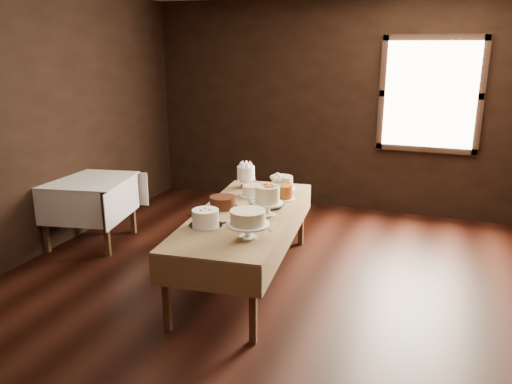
{
  "coord_description": "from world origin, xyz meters",
  "views": [
    {
      "loc": [
        1.53,
        -3.9,
        2.22
      ],
      "look_at": [
        0.0,
        0.2,
        0.95
      ],
      "focal_mm": 36.03,
      "sensor_mm": 36.0,
      "label": 1
    }
  ],
  "objects_px": {
    "cake_cream": "(248,225)",
    "flower_vase": "(277,202)",
    "cake_flowers": "(267,202)",
    "cake_server_b": "(269,228)",
    "display_table": "(246,217)",
    "cake_chocolate": "(223,203)",
    "cake_server_e": "(205,217)",
    "cake_lattice": "(253,191)",
    "cake_server_d": "(281,207)",
    "cake_server_c": "(250,202)",
    "cake_swirl": "(206,218)",
    "cake_server_a": "(237,222)",
    "cake_caramel": "(284,193)",
    "cake_meringue": "(246,177)",
    "side_table": "(88,187)"
  },
  "relations": [
    {
      "from": "cake_lattice",
      "to": "cake_flowers",
      "type": "height_order",
      "value": "cake_flowers"
    },
    {
      "from": "cake_server_d",
      "to": "flower_vase",
      "type": "relative_size",
      "value": 1.82
    },
    {
      "from": "cake_server_c",
      "to": "cake_cream",
      "type": "bearing_deg",
      "value": 173.93
    },
    {
      "from": "cake_chocolate",
      "to": "cake_server_d",
      "type": "height_order",
      "value": "cake_chocolate"
    },
    {
      "from": "cake_server_d",
      "to": "cake_server_e",
      "type": "xyz_separation_m",
      "value": [
        -0.55,
        -0.53,
        0.0
      ]
    },
    {
      "from": "cake_lattice",
      "to": "cake_server_c",
      "type": "distance_m",
      "value": 0.23
    },
    {
      "from": "cake_swirl",
      "to": "cake_chocolate",
      "type": "bearing_deg",
      "value": 97.02
    },
    {
      "from": "cake_meringue",
      "to": "cake_flowers",
      "type": "distance_m",
      "value": 0.99
    },
    {
      "from": "cake_server_c",
      "to": "cake_flowers",
      "type": "bearing_deg",
      "value": -164.06
    },
    {
      "from": "cake_caramel",
      "to": "cake_chocolate",
      "type": "relative_size",
      "value": 0.75
    },
    {
      "from": "cake_meringue",
      "to": "cake_server_a",
      "type": "relative_size",
      "value": 1.1
    },
    {
      "from": "cake_cream",
      "to": "flower_vase",
      "type": "height_order",
      "value": "cake_cream"
    },
    {
      "from": "cake_flowers",
      "to": "display_table",
      "type": "bearing_deg",
      "value": 175.48
    },
    {
      "from": "side_table",
      "to": "cake_flowers",
      "type": "height_order",
      "value": "cake_flowers"
    },
    {
      "from": "cake_cream",
      "to": "cake_caramel",
      "type": "bearing_deg",
      "value": 92.62
    },
    {
      "from": "side_table",
      "to": "cake_chocolate",
      "type": "xyz_separation_m",
      "value": [
        1.79,
        -0.27,
        0.09
      ]
    },
    {
      "from": "cake_server_b",
      "to": "cake_server_d",
      "type": "relative_size",
      "value": 1.0
    },
    {
      "from": "side_table",
      "to": "flower_vase",
      "type": "height_order",
      "value": "flower_vase"
    },
    {
      "from": "side_table",
      "to": "cake_server_d",
      "type": "bearing_deg",
      "value": -0.8
    },
    {
      "from": "cake_swirl",
      "to": "cake_cream",
      "type": "height_order",
      "value": "cake_cream"
    },
    {
      "from": "cake_lattice",
      "to": "flower_vase",
      "type": "relative_size",
      "value": 2.03
    },
    {
      "from": "cake_flowers",
      "to": "cake_caramel",
      "type": "bearing_deg",
      "value": 91.22
    },
    {
      "from": "cake_swirl",
      "to": "cake_server_e",
      "type": "height_order",
      "value": "cake_swirl"
    },
    {
      "from": "cake_server_c",
      "to": "flower_vase",
      "type": "bearing_deg",
      "value": -134.59
    },
    {
      "from": "cake_flowers",
      "to": "cake_server_b",
      "type": "bearing_deg",
      "value": -68.89
    },
    {
      "from": "cake_chocolate",
      "to": "cake_server_e",
      "type": "xyz_separation_m",
      "value": [
        -0.05,
        -0.3,
        -0.05
      ]
    },
    {
      "from": "cake_meringue",
      "to": "cake_swirl",
      "type": "relative_size",
      "value": 0.89
    },
    {
      "from": "cake_caramel",
      "to": "cake_server_b",
      "type": "xyz_separation_m",
      "value": [
        0.14,
        -0.88,
        -0.06
      ]
    },
    {
      "from": "display_table",
      "to": "cake_lattice",
      "type": "height_order",
      "value": "cake_lattice"
    },
    {
      "from": "cake_server_a",
      "to": "side_table",
      "type": "bearing_deg",
      "value": 123.98
    },
    {
      "from": "display_table",
      "to": "flower_vase",
      "type": "relative_size",
      "value": 17.63
    },
    {
      "from": "display_table",
      "to": "cake_cream",
      "type": "bearing_deg",
      "value": -66.63
    },
    {
      "from": "cake_chocolate",
      "to": "cake_server_c",
      "type": "relative_size",
      "value": 1.26
    },
    {
      "from": "cake_meringue",
      "to": "display_table",
      "type": "bearing_deg",
      "value": -68.71
    },
    {
      "from": "cake_meringue",
      "to": "cake_server_b",
      "type": "relative_size",
      "value": 1.1
    },
    {
      "from": "cake_flowers",
      "to": "cake_server_b",
      "type": "relative_size",
      "value": 1.22
    },
    {
      "from": "cake_flowers",
      "to": "cake_server_d",
      "type": "bearing_deg",
      "value": 82.95
    },
    {
      "from": "cake_lattice",
      "to": "cake_server_d",
      "type": "xyz_separation_m",
      "value": [
        0.39,
        -0.26,
        -0.04
      ]
    },
    {
      "from": "cake_chocolate",
      "to": "cake_server_b",
      "type": "xyz_separation_m",
      "value": [
        0.6,
        -0.38,
        -0.05
      ]
    },
    {
      "from": "cake_flowers",
      "to": "cake_meringue",
      "type": "bearing_deg",
      "value": 123.08
    },
    {
      "from": "cake_meringue",
      "to": "cake_flowers",
      "type": "xyz_separation_m",
      "value": [
        0.54,
        -0.83,
        0.02
      ]
    },
    {
      "from": "cake_swirl",
      "to": "display_table",
      "type": "bearing_deg",
      "value": 68.83
    },
    {
      "from": "cake_server_a",
      "to": "cake_swirl",
      "type": "bearing_deg",
      "value": -177.85
    },
    {
      "from": "cake_meringue",
      "to": "cake_server_e",
      "type": "height_order",
      "value": "cake_meringue"
    },
    {
      "from": "cake_swirl",
      "to": "flower_vase",
      "type": "distance_m",
      "value": 0.8
    },
    {
      "from": "display_table",
      "to": "cake_chocolate",
      "type": "xyz_separation_m",
      "value": [
        -0.25,
        0.03,
        0.11
      ]
    },
    {
      "from": "cake_server_a",
      "to": "cake_flowers",
      "type": "bearing_deg",
      "value": 13.03
    },
    {
      "from": "cake_cream",
      "to": "cake_server_e",
      "type": "xyz_separation_m",
      "value": [
        -0.56,
        0.35,
        -0.11
      ]
    },
    {
      "from": "cake_server_d",
      "to": "cake_meringue",
      "type": "bearing_deg",
      "value": 63.29
    },
    {
      "from": "cake_flowers",
      "to": "side_table",
      "type": "bearing_deg",
      "value": 171.96
    }
  ]
}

